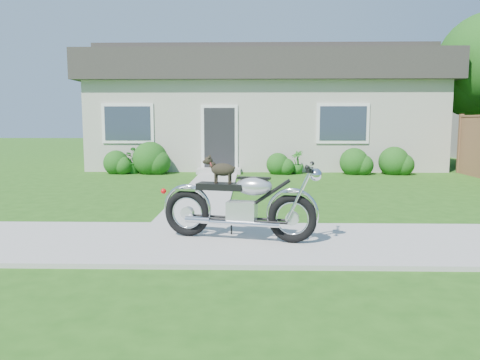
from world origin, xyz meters
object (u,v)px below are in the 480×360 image
house (263,108)px  potted_plant_right (297,162)px  motorcycle_with_dog (241,204)px  potted_plant_left (132,161)px

house → potted_plant_right: (1.00, -3.44, -1.79)m
house → motorcycle_with_dog: house is taller
house → potted_plant_left: 5.77m
potted_plant_left → motorcycle_with_dog: motorcycle_with_dog is taller
house → motorcycle_with_dog: 12.09m
house → potted_plant_left: bearing=-141.2°
potted_plant_right → motorcycle_with_dog: motorcycle_with_dog is taller
house → potted_plant_left: size_ratio=15.26×
house → potted_plant_left: (-4.29, -3.44, -1.74)m
potted_plant_right → potted_plant_left: bearing=180.0°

